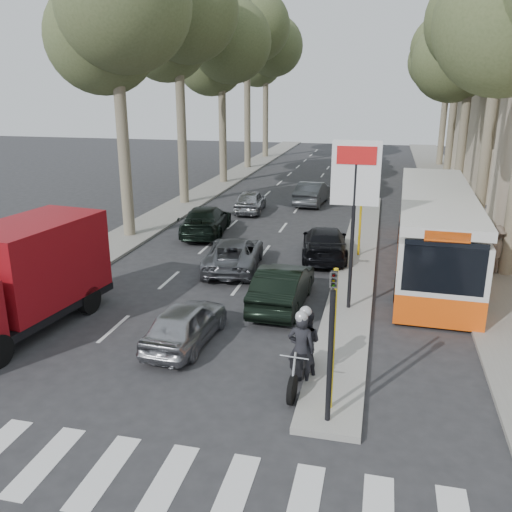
{
  "coord_description": "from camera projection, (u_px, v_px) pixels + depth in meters",
  "views": [
    {
      "loc": [
        4.08,
        -11.85,
        7.16
      ],
      "look_at": [
        0.02,
        5.34,
        1.6
      ],
      "focal_mm": 38.0,
      "sensor_mm": 36.0,
      "label": 1
    }
  ],
  "objects": [
    {
      "name": "ground",
      "position": [
        208.0,
        375.0,
        14.04
      ],
      "size": [
        120.0,
        120.0,
        0.0
      ],
      "primitive_type": "plane",
      "color": "#28282B",
      "rests_on": "ground"
    },
    {
      "name": "sidewalk_right",
      "position": [
        453.0,
        200.0,
        35.35
      ],
      "size": [
        3.2,
        70.0,
        0.12
      ],
      "primitive_type": "cube",
      "color": "gray",
      "rests_on": "ground"
    },
    {
      "name": "median_left",
      "position": [
        222.0,
        182.0,
        41.77
      ],
      "size": [
        2.4,
        64.0,
        0.12
      ],
      "primitive_type": "cube",
      "color": "gray",
      "rests_on": "ground"
    },
    {
      "name": "traffic_island",
      "position": [
        358.0,
        256.0,
        23.52
      ],
      "size": [
        1.5,
        26.0,
        0.16
      ],
      "primitive_type": "cube",
      "color": "gray",
      "rests_on": "ground"
    },
    {
      "name": "billboard",
      "position": [
        354.0,
        202.0,
        16.86
      ],
      "size": [
        1.5,
        12.1,
        5.6
      ],
      "color": "yellow",
      "rests_on": "ground"
    },
    {
      "name": "traffic_light_island",
      "position": [
        332.0,
        322.0,
        11.19
      ],
      "size": [
        0.16,
        0.41,
        3.6
      ],
      "color": "black",
      "rests_on": "ground"
    },
    {
      "name": "tree_l_a",
      "position": [
        117.0,
        9.0,
        23.89
      ],
      "size": [
        7.4,
        7.2,
        14.1
      ],
      "color": "#6B604C",
      "rests_on": "ground"
    },
    {
      "name": "tree_l_b",
      "position": [
        180.0,
        15.0,
        31.13
      ],
      "size": [
        7.4,
        7.2,
        14.88
      ],
      "color": "#6B604C",
      "rests_on": "ground"
    },
    {
      "name": "tree_l_c",
      "position": [
        223.0,
        44.0,
        38.83
      ],
      "size": [
        7.4,
        7.2,
        13.71
      ],
      "color": "#6B604C",
      "rests_on": "ground"
    },
    {
      "name": "tree_l_d",
      "position": [
        249.0,
        29.0,
        45.76
      ],
      "size": [
        7.4,
        7.2,
        15.66
      ],
      "color": "#6B604C",
      "rests_on": "ground"
    },
    {
      "name": "tree_l_e",
      "position": [
        267.0,
        48.0,
        53.52
      ],
      "size": [
        7.4,
        7.2,
        14.49
      ],
      "color": "#6B604C",
      "rests_on": "ground"
    },
    {
      "name": "tree_r_c",
      "position": [
        475.0,
        43.0,
        33.39
      ],
      "size": [
        7.4,
        7.2,
        13.32
      ],
      "color": "#6B604C",
      "rests_on": "ground"
    },
    {
      "name": "tree_r_d",
      "position": [
        463.0,
        31.0,
        40.38
      ],
      "size": [
        7.4,
        7.2,
        14.88
      ],
      "color": "#6B604C",
      "rests_on": "ground"
    },
    {
      "name": "tree_r_e",
      "position": [
        452.0,
        48.0,
        47.99
      ],
      "size": [
        7.4,
        7.2,
        14.1
      ],
      "color": "#6B604C",
      "rests_on": "ground"
    },
    {
      "name": "silver_hatchback",
      "position": [
        185.0,
        323.0,
        15.58
      ],
      "size": [
        1.71,
        3.78,
        1.26
      ],
      "primitive_type": "imported",
      "rotation": [
        0.0,
        0.0,
        3.08
      ],
      "color": "#9B9CA3",
      "rests_on": "ground"
    },
    {
      "name": "dark_hatchback",
      "position": [
        282.0,
        286.0,
        18.24
      ],
      "size": [
        1.62,
        4.36,
        1.42
      ],
      "primitive_type": "imported",
      "rotation": [
        0.0,
        0.0,
        3.11
      ],
      "color": "black",
      "rests_on": "ground"
    },
    {
      "name": "queue_car_a",
      "position": [
        234.0,
        254.0,
        21.99
      ],
      "size": [
        2.72,
        4.83,
        1.27
      ],
      "primitive_type": "imported",
      "rotation": [
        0.0,
        0.0,
        3.28
      ],
      "color": "#55575E",
      "rests_on": "ground"
    },
    {
      "name": "queue_car_b",
      "position": [
        325.0,
        243.0,
        23.43
      ],
      "size": [
        2.44,
        4.85,
        1.35
      ],
      "primitive_type": "imported",
      "rotation": [
        0.0,
        0.0,
        3.26
      ],
      "color": "black",
      "rests_on": "ground"
    },
    {
      "name": "queue_car_c",
      "position": [
        250.0,
        201.0,
        31.97
      ],
      "size": [
        1.85,
        3.96,
        1.31
      ],
      "primitive_type": "imported",
      "rotation": [
        0.0,
        0.0,
        3.22
      ],
      "color": "#9B9CA2",
      "rests_on": "ground"
    },
    {
      "name": "queue_car_d",
      "position": [
        312.0,
        193.0,
        34.07
      ],
      "size": [
        1.89,
        4.49,
        1.44
      ],
      "primitive_type": "imported",
      "rotation": [
        0.0,
        0.0,
        3.06
      ],
      "color": "#4C4F53",
      "rests_on": "ground"
    },
    {
      "name": "queue_car_e",
      "position": [
        206.0,
        220.0,
        27.14
      ],
      "size": [
        2.64,
        5.16,
        1.43
      ],
      "primitive_type": "imported",
      "rotation": [
        0.0,
        0.0,
        3.27
      ],
      "color": "black",
      "rests_on": "ground"
    },
    {
      "name": "red_truck",
      "position": [
        23.0,
        275.0,
        16.27
      ],
      "size": [
        3.05,
        6.33,
        3.25
      ],
      "rotation": [
        0.0,
        0.0,
        -0.13
      ],
      "color": "black",
      "rests_on": "ground"
    },
    {
      "name": "city_bus",
      "position": [
        434.0,
        228.0,
        21.67
      ],
      "size": [
        3.07,
        12.41,
        3.25
      ],
      "rotation": [
        0.0,
        0.0,
        -0.03
      ],
      "color": "#F3500D",
      "rests_on": "ground"
    },
    {
      "name": "motorcycle",
      "position": [
        303.0,
        348.0,
        13.5
      ],
      "size": [
        0.88,
        2.38,
        2.02
      ],
      "rotation": [
        0.0,
        0.0,
        -0.07
      ],
      "color": "black",
      "rests_on": "ground"
    },
    {
      "name": "pedestrian_near",
      "position": [
        466.0,
        258.0,
        20.54
      ],
      "size": [
        0.99,
        0.93,
        1.56
      ],
      "primitive_type": "imported",
      "rotation": [
        0.0,
        0.0,
        2.44
      ],
      "color": "#3E2F46",
      "rests_on": "sidewalk_right"
    },
    {
      "name": "pedestrian_far",
      "position": [
        495.0,
        249.0,
        21.04
      ],
      "size": [
        1.29,
        1.25,
        1.92
      ],
      "primitive_type": "imported",
      "rotation": [
        0.0,
        0.0,
        3.89
      ],
      "color": "brown",
      "rests_on": "sidewalk_right"
    }
  ]
}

